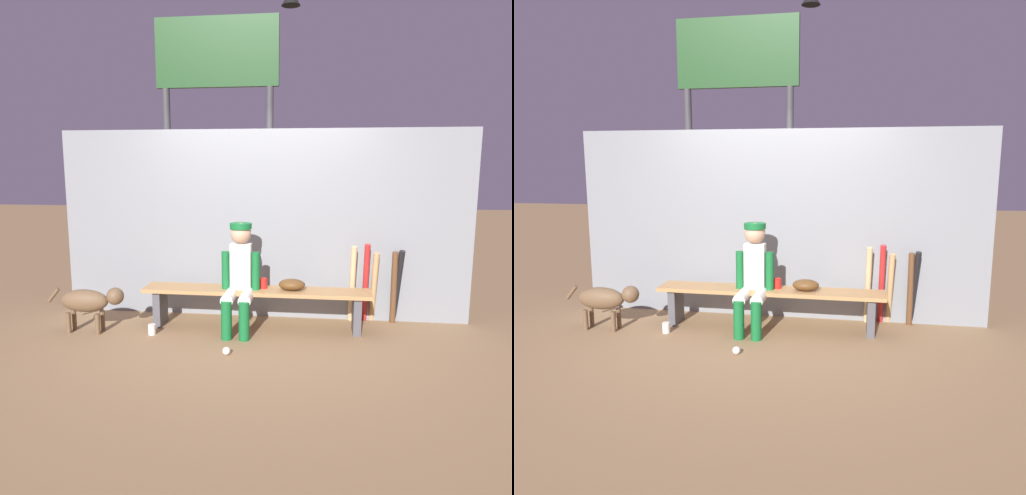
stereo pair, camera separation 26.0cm
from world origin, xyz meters
TOP-DOWN VIEW (x-y plane):
  - ground_plane at (0.00, 0.00)m, footprint 30.00×30.00m
  - chainlink_fence at (0.00, 0.44)m, footprint 4.64×0.03m
  - dugout_bench at (0.00, 0.00)m, footprint 2.43×0.36m
  - player_seated at (-0.16, -0.11)m, footprint 0.41×0.55m
  - baseball_glove at (0.38, 0.00)m, footprint 0.28×0.20m
  - bat_wood_natural at (1.03, 0.33)m, footprint 0.08×0.23m
  - bat_aluminum_red at (1.18, 0.35)m, footprint 0.06×0.23m
  - bat_wood_tan at (1.27, 0.36)m, footprint 0.08×0.25m
  - bat_wood_dark at (1.49, 0.34)m, footprint 0.09×0.17m
  - bat_aluminum_black at (1.53, 0.36)m, footprint 0.11×0.27m
  - baseball at (-0.18, -0.79)m, footprint 0.07×0.07m
  - cup_on_ground at (-1.05, -0.34)m, footprint 0.08×0.08m
  - cup_on_bench at (0.07, 0.04)m, footprint 0.08×0.08m
  - scoreboard at (-0.67, 1.59)m, footprint 1.92×0.27m
  - dog at (-1.71, -0.35)m, footprint 0.84×0.20m

SIDE VIEW (x-z plane):
  - ground_plane at x=0.00m, z-range 0.00..0.00m
  - baseball at x=-0.18m, z-range 0.00..0.07m
  - cup_on_ground at x=-1.05m, z-range 0.00..0.11m
  - dog at x=-1.71m, z-range 0.09..0.58m
  - dugout_bench at x=0.00m, z-range 0.12..0.56m
  - bat_wood_tan at x=1.27m, z-range 0.00..0.81m
  - bat_wood_dark at x=1.49m, z-range 0.00..0.82m
  - bat_aluminum_black at x=1.53m, z-range 0.00..0.84m
  - bat_wood_natural at x=1.03m, z-range 0.00..0.88m
  - bat_aluminum_red at x=1.18m, z-range 0.00..0.90m
  - cup_on_bench at x=0.07m, z-range 0.43..0.54m
  - baseball_glove at x=0.38m, z-range 0.43..0.55m
  - player_seated at x=-0.16m, z-range 0.05..1.19m
  - chainlink_fence at x=0.00m, z-range 0.00..2.14m
  - scoreboard at x=-0.67m, z-range 0.74..4.63m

